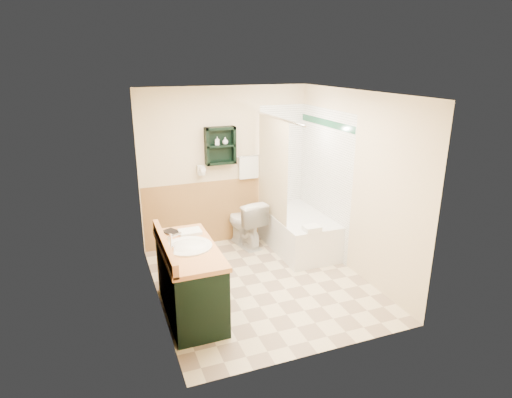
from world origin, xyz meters
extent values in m
plane|color=beige|center=(0.00, 0.00, 0.00)|extent=(3.00, 3.00, 0.00)
cube|color=beige|center=(0.00, 1.52, 1.20)|extent=(2.60, 0.04, 2.40)
cube|color=beige|center=(-1.32, 0.00, 1.20)|extent=(0.04, 3.00, 2.40)
cube|color=beige|center=(1.32, 0.00, 1.20)|extent=(0.04, 3.00, 2.40)
cube|color=white|center=(0.00, 0.00, 2.42)|extent=(2.60, 3.00, 0.04)
cube|color=black|center=(-0.10, 1.41, 1.55)|extent=(0.45, 0.15, 0.55)
cylinder|color=silver|center=(0.53, 0.75, 2.00)|extent=(0.03, 1.60, 0.03)
cube|color=black|center=(-0.99, -0.35, 0.41)|extent=(0.59, 1.29, 0.82)
cube|color=white|center=(0.93, 0.85, 0.27)|extent=(0.81, 1.50, 0.54)
imported|color=white|center=(0.20, 1.20, 0.37)|extent=(0.55, 0.81, 0.73)
cube|color=white|center=(-0.89, 0.02, 0.84)|extent=(0.25, 0.20, 0.04)
imported|color=black|center=(-1.16, 0.08, 0.92)|extent=(0.14, 0.10, 0.20)
cube|color=white|center=(0.81, 0.18, 0.57)|extent=(0.22, 0.18, 0.07)
imported|color=white|center=(-0.15, 1.40, 1.59)|extent=(0.10, 0.14, 0.06)
imported|color=white|center=(-0.03, 1.40, 1.61)|extent=(0.12, 0.13, 0.08)
camera|label=1|loc=(-1.82, -4.58, 2.75)|focal=30.00mm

